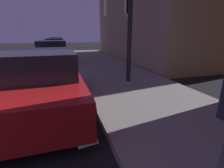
# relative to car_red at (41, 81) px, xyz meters

# --- Properties ---
(car_red) EXTENTS (2.04, 4.16, 1.43)m
(car_red) POSITION_rel_car_red_xyz_m (0.00, 0.00, 0.00)
(car_red) COLOR maroon
(car_red) RESTS_ON ground
(car_yellow_cab) EXTENTS (2.13, 4.20, 1.43)m
(car_yellow_cab) POSITION_rel_car_red_xyz_m (-0.00, 6.90, -0.01)
(car_yellow_cab) COLOR gold
(car_yellow_cab) RESTS_ON ground
(car_white) EXTENTS (2.13, 4.07, 1.43)m
(car_white) POSITION_rel_car_red_xyz_m (0.00, 13.32, -0.01)
(car_white) COLOR silver
(car_white) RESTS_ON ground
(car_black) EXTENTS (2.08, 4.17, 1.43)m
(car_black) POSITION_rel_car_red_xyz_m (-0.00, 20.09, -0.01)
(car_black) COLOR black
(car_black) RESTS_ON ground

